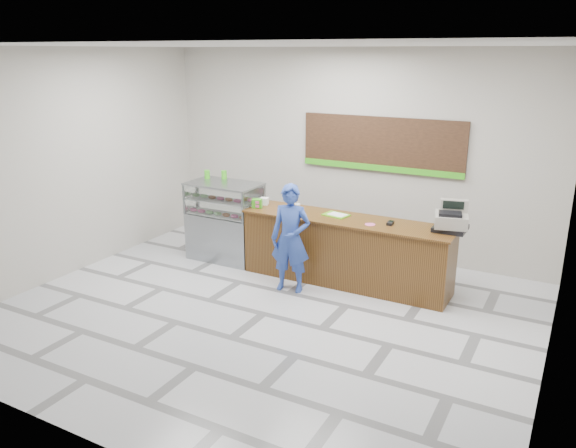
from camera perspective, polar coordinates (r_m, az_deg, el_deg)
The scene contains 16 objects.
floor at distance 7.76m, azimuth -2.53°, elevation -9.10°, with size 7.00×7.00×0.00m, color silver.
back_wall at distance 9.80m, azimuth 6.43°, elevation 7.19°, with size 7.00×7.00×0.00m, color #B7B2A8.
ceiling at distance 6.96m, azimuth -2.93°, elevation 17.70°, with size 7.00×7.00×0.00m, color silver.
sales_counter at distance 8.61m, azimuth 5.89°, elevation -2.71°, with size 3.26×0.76×1.03m.
display_case at distance 9.58m, azimuth -6.42°, elevation 0.35°, with size 1.22×0.72×1.33m.
menu_board at distance 9.54m, azimuth 9.46°, elevation 7.91°, with size 2.80×0.06×0.90m.
cash_register at distance 8.13m, azimuth 16.25°, elevation 0.44°, with size 0.54×0.55×0.42m.
card_terminal at distance 8.24m, azimuth 10.36°, elevation 0.09°, with size 0.08×0.16×0.04m, color black.
serving_tray at distance 8.58m, azimuth 4.92°, elevation 0.93°, with size 0.42×0.33×0.02m.
napkin_box at distance 9.17m, azimuth -2.44°, elevation 2.34°, with size 0.13×0.13×0.11m, color white.
straw_cup at distance 8.74m, azimuth 0.99°, elevation 1.66°, with size 0.09×0.09×0.13m, color silver.
promo_box at distance 8.98m, azimuth -3.16°, elevation 2.11°, with size 0.16×0.11×0.14m, color green.
donut_decal at distance 8.20m, azimuth 8.33°, elevation -0.05°, with size 0.15×0.15×0.00m, color #E35795.
green_cup_left at distance 9.77m, azimuth -8.22°, elevation 5.02°, with size 0.09×0.09×0.15m, color green.
green_cup_right at distance 9.71m, azimuth -6.52°, elevation 5.00°, with size 0.09×0.09×0.14m, color green.
customer at distance 8.21m, azimuth 0.27°, elevation -1.48°, with size 0.59×0.39×1.62m, color #2B46A1.
Camera 1 is at (3.60, -5.95, 3.44)m, focal length 35.00 mm.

